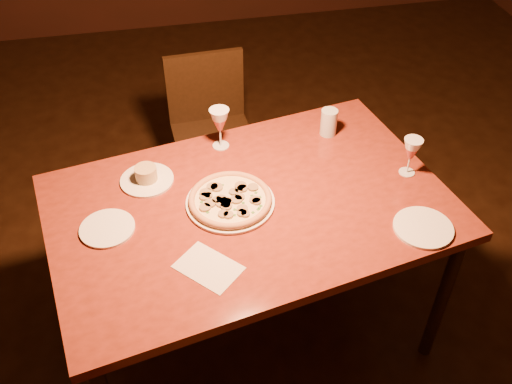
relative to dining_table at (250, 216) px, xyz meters
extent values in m
plane|color=#311D10|center=(0.11, -0.12, -0.75)|extent=(7.00, 7.00, 0.00)
cube|color=maroon|center=(0.00, 0.00, 0.05)|extent=(1.69, 1.25, 0.04)
cylinder|color=black|center=(-0.77, 0.29, -0.36)|extent=(0.05, 0.05, 0.78)
cylinder|color=black|center=(0.77, -0.29, -0.36)|extent=(0.05, 0.05, 0.78)
cylinder|color=black|center=(0.61, 0.55, -0.36)|extent=(0.05, 0.05, 0.78)
cube|color=black|center=(-0.02, 0.92, -0.29)|extent=(0.45, 0.45, 0.04)
cube|color=black|center=(-0.03, 1.12, -0.07)|extent=(0.43, 0.05, 0.41)
cylinder|color=black|center=(-0.18, 0.74, -0.53)|extent=(0.04, 0.04, 0.44)
cylinder|color=black|center=(-0.20, 1.09, -0.53)|extent=(0.04, 0.04, 0.44)
cylinder|color=black|center=(0.16, 0.76, -0.53)|extent=(0.04, 0.04, 0.44)
cylinder|color=black|center=(0.15, 1.11, -0.53)|extent=(0.04, 0.04, 0.44)
cylinder|color=white|center=(-0.08, 0.01, 0.08)|extent=(0.35, 0.35, 0.01)
cylinder|color=beige|center=(-0.08, 0.01, 0.09)|extent=(0.31, 0.31, 0.01)
torus|color=tan|center=(-0.08, 0.01, 0.10)|extent=(0.32, 0.32, 0.03)
cylinder|color=white|center=(-0.38, 0.22, 0.08)|extent=(0.22, 0.22, 0.01)
cylinder|color=tan|center=(-0.38, 0.22, 0.11)|extent=(0.09, 0.09, 0.06)
cylinder|color=#B2BDC2|center=(0.43, 0.38, 0.13)|extent=(0.07, 0.07, 0.12)
cylinder|color=white|center=(-0.55, -0.03, 0.08)|extent=(0.20, 0.20, 0.01)
cylinder|color=white|center=(0.60, -0.27, 0.08)|extent=(0.22, 0.22, 0.01)
cube|color=beige|center=(-0.21, -0.29, 0.07)|extent=(0.26, 0.26, 0.00)
camera|label=1|loc=(-0.31, -1.60, 1.58)|focal=40.00mm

